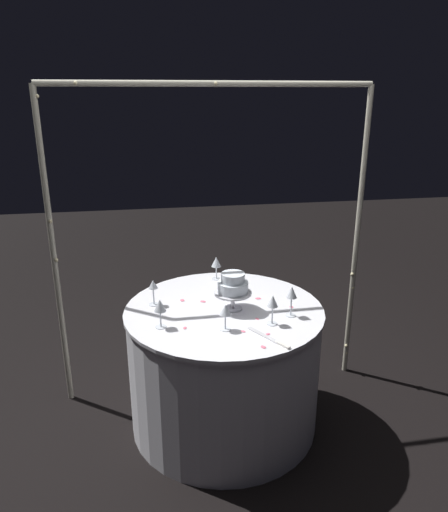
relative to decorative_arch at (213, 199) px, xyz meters
name	(u,v)px	position (x,y,z in m)	size (l,w,h in m)	color
ground_plane	(224,419)	(0.00, -0.41, -1.35)	(12.00, 12.00, 0.00)	black
decorative_arch	(213,199)	(0.00, 0.00, 0.00)	(2.04, 0.05, 2.06)	#B7B29E
main_table	(224,366)	(0.00, -0.41, -0.96)	(1.18, 1.18, 0.79)	white
tiered_cake	(233,286)	(0.05, -0.43, -0.42)	(0.22, 0.22, 0.22)	silver
wine_glass_0	(160,307)	(-0.38, -0.59, -0.44)	(0.06, 0.06, 0.16)	silver
wine_glass_1	(273,303)	(0.23, -0.65, -0.44)	(0.06, 0.06, 0.17)	silver
wine_glass_2	(216,263)	(0.03, 0.06, -0.45)	(0.07, 0.07, 0.16)	silver
wine_glass_3	(225,311)	(-0.04, -0.67, -0.46)	(0.06, 0.06, 0.15)	silver
wine_glass_4	(153,286)	(-0.41, -0.29, -0.45)	(0.06, 0.06, 0.16)	silver
wine_glass_5	(292,294)	(0.36, -0.57, -0.43)	(0.06, 0.06, 0.18)	silver
cake_knife	(271,339)	(0.17, -0.82, -0.56)	(0.17, 0.27, 0.01)	silver
rose_petal_0	(258,298)	(0.23, -0.31, -0.56)	(0.04, 0.03, 0.00)	#EA6B84
rose_petal_1	(257,319)	(0.16, -0.58, -0.56)	(0.02, 0.02, 0.00)	#EA6B84
rose_petal_2	(203,301)	(-0.11, -0.30, -0.56)	(0.04, 0.03, 0.00)	#EA6B84
rose_petal_3	(263,347)	(0.12, -0.89, -0.56)	(0.03, 0.02, 0.00)	#EA6B84
rose_petal_4	(185,328)	(-0.25, -0.62, -0.56)	(0.03, 0.02, 0.00)	#EA6B84
rose_petal_5	(243,331)	(0.05, -0.71, -0.56)	(0.03, 0.02, 0.00)	#EA6B84
rose_petal_6	(268,334)	(0.17, -0.76, -0.56)	(0.03, 0.02, 0.00)	#EA6B84
rose_petal_7	(182,300)	(-0.23, -0.26, -0.56)	(0.04, 0.03, 0.00)	#EA6B84
rose_petal_8	(291,307)	(0.40, -0.47, -0.56)	(0.03, 0.02, 0.00)	#EA6B84
rose_petal_9	(239,296)	(0.12, -0.26, -0.56)	(0.03, 0.02, 0.00)	#EA6B84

